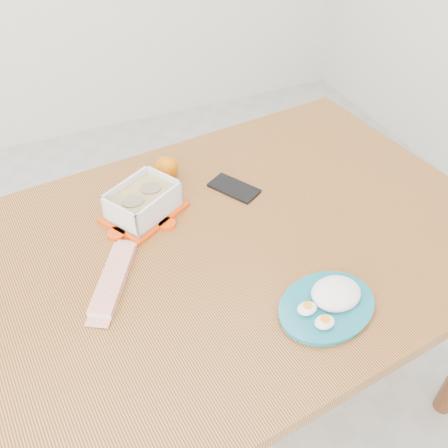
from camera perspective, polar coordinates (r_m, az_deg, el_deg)
name	(u,v)px	position (r m, az deg, el deg)	size (l,w,h in m)	color
ground	(170,368)	(1.89, -6.24, -16.01)	(3.50, 3.50, 0.00)	#B7B7B2
dining_table	(224,266)	(1.28, 0.00, -4.78)	(1.47, 1.07, 0.75)	#AC7531
food_container	(143,202)	(1.29, -9.22, 2.49)	(0.24, 0.22, 0.08)	#EC4007
orange_fruit	(167,168)	(1.41, -6.57, 6.37)	(0.07, 0.07, 0.07)	orange
rice_plate	(330,301)	(1.09, 12.01, -8.59)	(0.26, 0.26, 0.06)	#187085
candy_bar	(113,279)	(1.15, -12.54, -6.14)	(0.21, 0.05, 0.02)	red
smartphone	(234,188)	(1.38, 1.16, 4.12)	(0.07, 0.14, 0.01)	black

